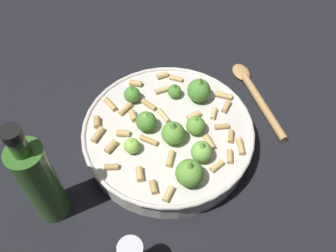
% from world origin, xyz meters
% --- Properties ---
extents(ground_plane, '(2.40, 2.40, 0.00)m').
position_xyz_m(ground_plane, '(0.00, 0.00, 0.00)').
color(ground_plane, black).
extents(cooking_pan, '(0.32, 0.32, 0.11)m').
position_xyz_m(cooking_pan, '(-0.00, -0.00, 0.03)').
color(cooking_pan, beige).
rests_on(cooking_pan, ground).
extents(olive_oil_bottle, '(0.06, 0.06, 0.23)m').
position_xyz_m(olive_oil_bottle, '(-0.15, 0.18, 0.10)').
color(olive_oil_bottle, '#336023').
rests_on(olive_oil_bottle, ground).
extents(wooden_spoon, '(0.21, 0.11, 0.02)m').
position_xyz_m(wooden_spoon, '(0.14, -0.18, 0.01)').
color(wooden_spoon, '#B2844C').
rests_on(wooden_spoon, ground).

